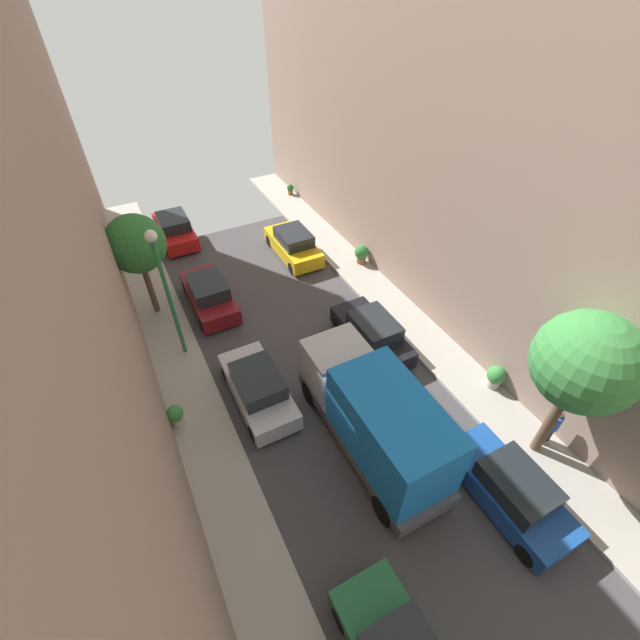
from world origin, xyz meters
The scene contains 18 objects.
ground centered at (0.00, 0.00, 0.00)m, with size 32.00×32.00×0.00m, color #423F42.
sidewalk_left centered at (-5.00, 0.00, 0.07)m, with size 2.00×44.00×0.15m, color #A8A399.
sidewalk_right centered at (5.00, 0.00, 0.07)m, with size 2.00×44.00×0.15m, color #A8A399.
parked_car_left_2 centered at (-2.70, 2.95, 0.72)m, with size 1.78×4.20×1.57m.
parked_car_left_3 centered at (-2.70, 9.30, 0.72)m, with size 1.78×4.20×1.57m.
parked_car_left_4 centered at (-2.70, 16.17, 0.72)m, with size 1.78×4.20×1.57m.
parked_car_right_1 centered at (2.70, -4.32, 0.72)m, with size 1.78×4.20×1.57m.
parked_car_right_2 centered at (2.70, 3.48, 0.72)m, with size 1.78×4.20×1.57m.
parked_car_right_3 centered at (2.70, 11.49, 0.72)m, with size 1.78×4.20×1.57m.
delivery_truck centered at (0.00, -0.77, 1.79)m, with size 2.26×6.60×3.38m.
pedestrian centered at (5.44, -3.43, 1.07)m, with size 0.40×0.36×1.72m.
street_tree_0 centered at (-5.09, 10.02, 3.75)m, with size 2.50×2.50×4.88m.
street_tree_1 centered at (4.96, -3.46, 4.47)m, with size 3.00×3.00×5.85m.
potted_plant_2 centered at (5.57, 8.99, 0.72)m, with size 0.76×0.76×1.02m.
potted_plant_3 centered at (5.61, 18.28, 0.53)m, with size 0.45×0.45×0.71m.
potted_plant_4 centered at (5.66, -0.73, 0.70)m, with size 0.71×0.71×0.99m.
potted_plant_5 centered at (-5.74, 3.23, 0.62)m, with size 0.60×0.60×0.88m.
lamp_post centered at (-4.60, 6.72, 3.96)m, with size 0.44×0.44×5.83m.
Camera 1 is at (-5.36, -7.19, 13.30)m, focal length 24.00 mm.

